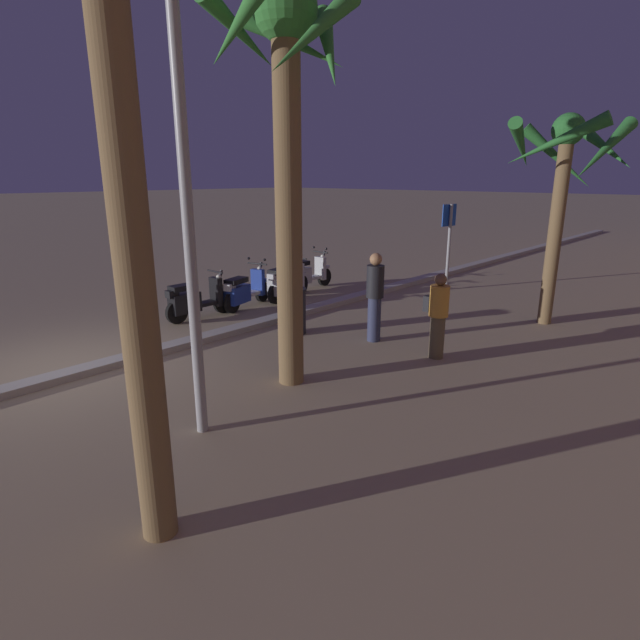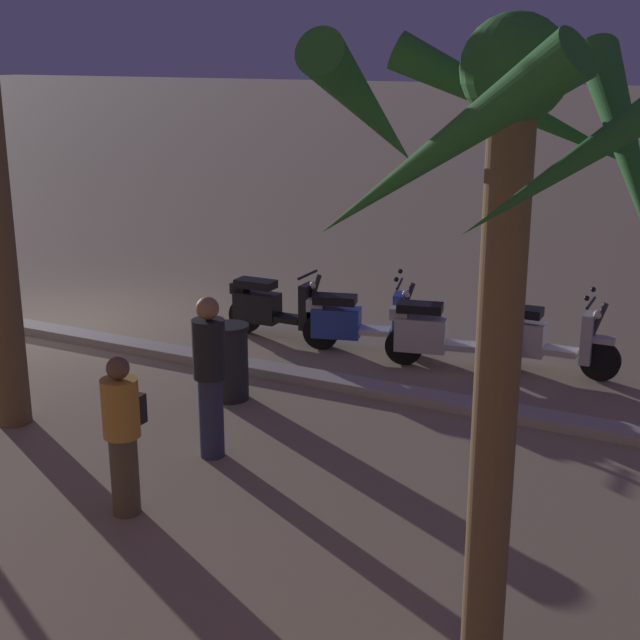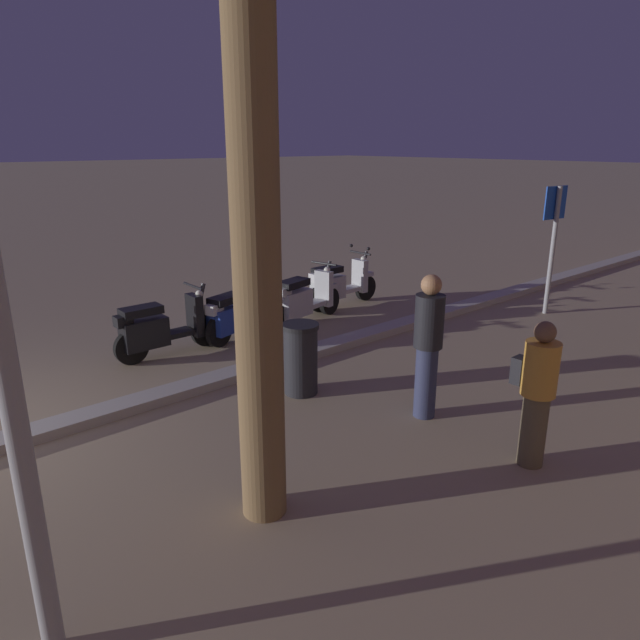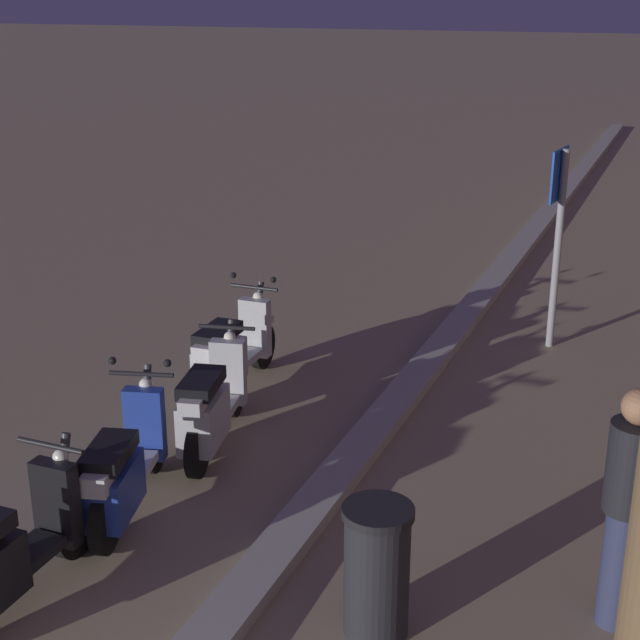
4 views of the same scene
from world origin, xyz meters
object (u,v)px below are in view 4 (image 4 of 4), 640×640
scooter_blue_second_in_line (124,468)px  pedestrian_by_palm_tree (628,504)px  crossing_sign (558,226)px  litter_bin (377,569)px  scooter_black_tail_end (4,557)px  scooter_silver_lead_nearest (231,354)px  scooter_silver_gap_after_mid (212,406)px

scooter_blue_second_in_line → pedestrian_by_palm_tree: bearing=91.8°
crossing_sign → litter_bin: (5.88, -0.18, -1.02)m
scooter_blue_second_in_line → scooter_black_tail_end: size_ratio=1.00×
scooter_silver_lead_nearest → crossing_sign: bearing=133.6°
scooter_black_tail_end → litter_bin: size_ratio=1.87×
scooter_black_tail_end → scooter_blue_second_in_line: bearing=178.2°
scooter_silver_gap_after_mid → crossing_sign: size_ratio=0.74×
scooter_silver_lead_nearest → scooter_blue_second_in_line: 2.55m
scooter_silver_gap_after_mid → litter_bin: 2.96m
scooter_silver_lead_nearest → scooter_black_tail_end: scooter_silver_lead_nearest is taller
scooter_silver_gap_after_mid → litter_bin: (1.89, 2.28, 0.02)m
scooter_silver_lead_nearest → scooter_black_tail_end: 3.92m
scooter_silver_gap_after_mid → scooter_black_tail_end: bearing=-3.0°
scooter_silver_lead_nearest → scooter_blue_second_in_line: size_ratio=1.02×
scooter_silver_gap_after_mid → scooter_blue_second_in_line: size_ratio=1.00×
scooter_silver_gap_after_mid → scooter_blue_second_in_line: scooter_blue_second_in_line is taller
scooter_silver_lead_nearest → crossing_sign: 4.14m
scooter_silver_lead_nearest → pedestrian_by_palm_tree: size_ratio=1.04×
scooter_black_tail_end → scooter_silver_gap_after_mid: bearing=177.0°
scooter_blue_second_in_line → crossing_sign: 5.97m
scooter_black_tail_end → litter_bin: 2.55m
pedestrian_by_palm_tree → litter_bin: size_ratio=1.84×
scooter_silver_gap_after_mid → crossing_sign: (-3.99, 2.46, 1.04)m
scooter_silver_gap_after_mid → pedestrian_by_palm_tree: size_ratio=1.02×
crossing_sign → pedestrian_by_palm_tree: (5.17, 1.31, -0.58)m
scooter_silver_lead_nearest → litter_bin: (3.12, 2.72, 0.02)m
scooter_blue_second_in_line → litter_bin: (0.59, 2.37, 0.04)m
scooter_silver_lead_nearest → scooter_blue_second_in_line: same height
scooter_silver_gap_after_mid → scooter_blue_second_in_line: 1.30m
scooter_silver_gap_after_mid → crossing_sign: bearing=148.4°
scooter_blue_second_in_line → litter_bin: 2.45m
scooter_black_tail_end → scooter_silver_lead_nearest: bearing=-175.6°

